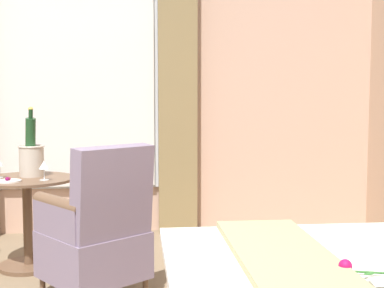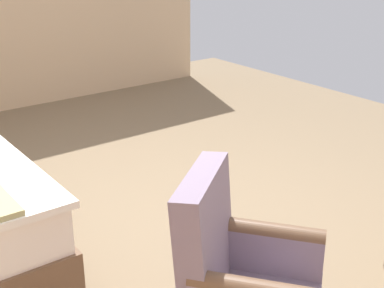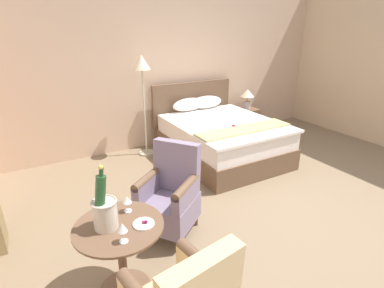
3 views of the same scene
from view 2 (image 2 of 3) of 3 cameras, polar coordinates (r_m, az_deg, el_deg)
name	(u,v)px [view 2 (image 2 of 3)]	position (r m, az deg, el deg)	size (l,w,h in m)	color
ground_plane	(134,227)	(3.80, -6.20, -8.83)	(7.87, 7.87, 0.00)	#7C684E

